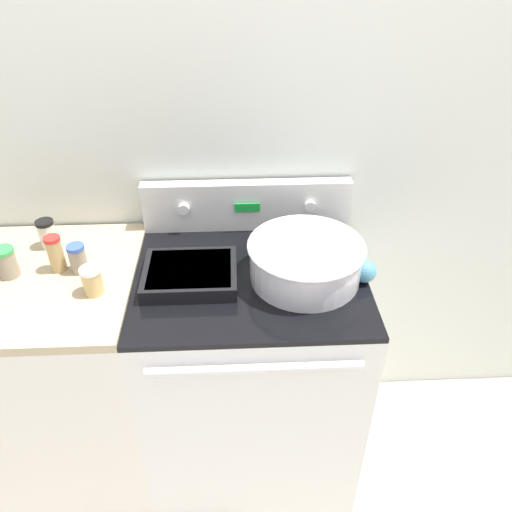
% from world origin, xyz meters
% --- Properties ---
extents(kitchen_wall, '(8.00, 0.05, 2.50)m').
position_xyz_m(kitchen_wall, '(0.00, 0.66, 1.25)').
color(kitchen_wall, silver).
rests_on(kitchen_wall, ground_plane).
extents(stove_range, '(0.75, 0.66, 0.93)m').
position_xyz_m(stove_range, '(0.00, 0.31, 0.47)').
color(stove_range, silver).
rests_on(stove_range, ground_plane).
extents(control_panel, '(0.75, 0.07, 0.18)m').
position_xyz_m(control_panel, '(0.00, 0.60, 1.03)').
color(control_panel, silver).
rests_on(control_panel, stove_range).
extents(side_counter, '(0.56, 0.63, 0.94)m').
position_xyz_m(side_counter, '(-0.65, 0.31, 0.47)').
color(side_counter, silver).
rests_on(side_counter, ground_plane).
extents(mixing_bowl, '(0.37, 0.37, 0.13)m').
position_xyz_m(mixing_bowl, '(0.17, 0.29, 1.01)').
color(mixing_bowl, silver).
rests_on(mixing_bowl, stove_range).
extents(casserole_dish, '(0.29, 0.24, 0.05)m').
position_xyz_m(casserole_dish, '(-0.19, 0.29, 0.96)').
color(casserole_dish, black).
rests_on(casserole_dish, stove_range).
extents(ladle, '(0.08, 0.32, 0.08)m').
position_xyz_m(ladle, '(0.36, 0.28, 0.97)').
color(ladle, teal).
rests_on(ladle, stove_range).
extents(spice_jar_white_cap, '(0.06, 0.06, 0.09)m').
position_xyz_m(spice_jar_white_cap, '(-0.48, 0.23, 0.99)').
color(spice_jar_white_cap, tan).
rests_on(spice_jar_white_cap, side_counter).
extents(spice_jar_blue_cap, '(0.06, 0.06, 0.10)m').
position_xyz_m(spice_jar_blue_cap, '(-0.55, 0.34, 0.99)').
color(spice_jar_blue_cap, gray).
rests_on(spice_jar_blue_cap, side_counter).
extents(spice_jar_red_cap, '(0.05, 0.05, 0.12)m').
position_xyz_m(spice_jar_red_cap, '(-0.62, 0.35, 1.01)').
color(spice_jar_red_cap, tan).
rests_on(spice_jar_red_cap, side_counter).
extents(spice_jar_black_cap, '(0.06, 0.06, 0.10)m').
position_xyz_m(spice_jar_black_cap, '(-0.69, 0.49, 1.00)').
color(spice_jar_black_cap, beige).
rests_on(spice_jar_black_cap, side_counter).
extents(spice_jar_green_cap, '(0.07, 0.07, 0.10)m').
position_xyz_m(spice_jar_green_cap, '(-0.77, 0.33, 1.00)').
color(spice_jar_green_cap, gray).
rests_on(spice_jar_green_cap, side_counter).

